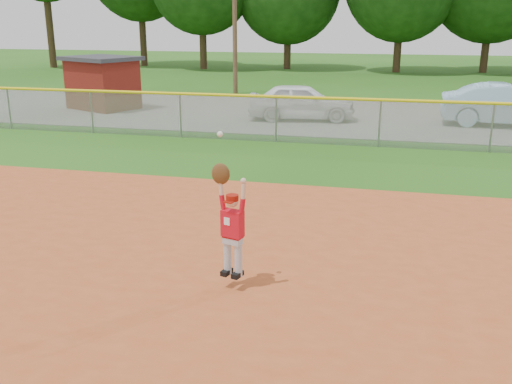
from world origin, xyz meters
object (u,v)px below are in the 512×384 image
Objects in this scene: car_blue at (507,105)px; utility_shed at (103,82)px; car_white_a at (302,102)px; ballplayer at (231,222)px.

utility_shed is (-16.87, 0.52, 0.38)m from car_blue.
car_white_a is 1.94× the size of ballplayer.
car_white_a is 9.19m from utility_shed.
utility_shed is at bearing 90.08° from car_blue.
ballplayer is (-6.44, -15.41, 0.28)m from car_blue.
ballplayer reaches higher than utility_shed.
car_white_a is at bearing 94.93° from ballplayer.
car_blue is 1.24× the size of utility_shed.
car_blue reaches higher than car_white_a.
utility_shed is 1.75× the size of ballplayer.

